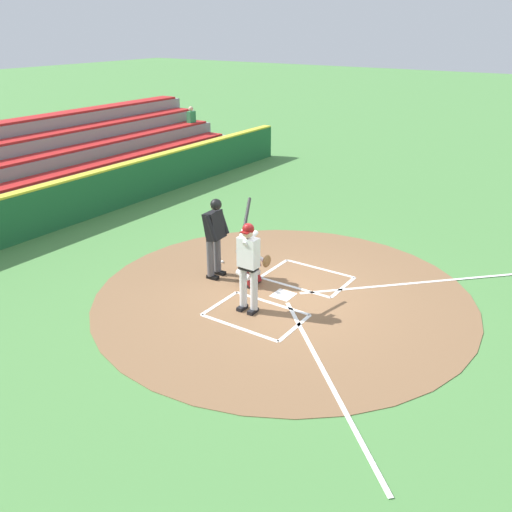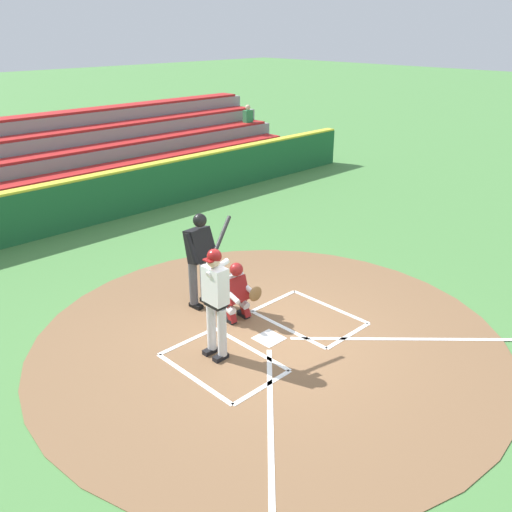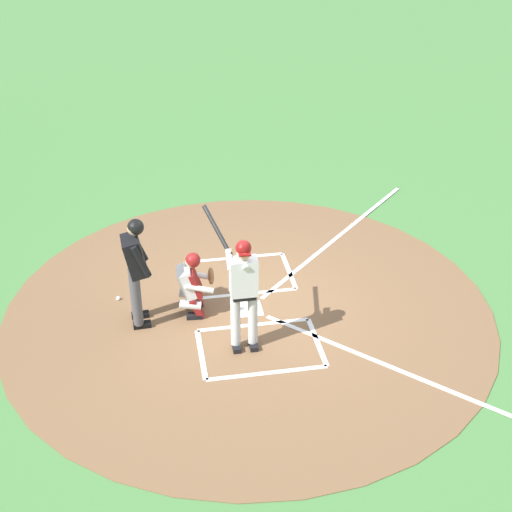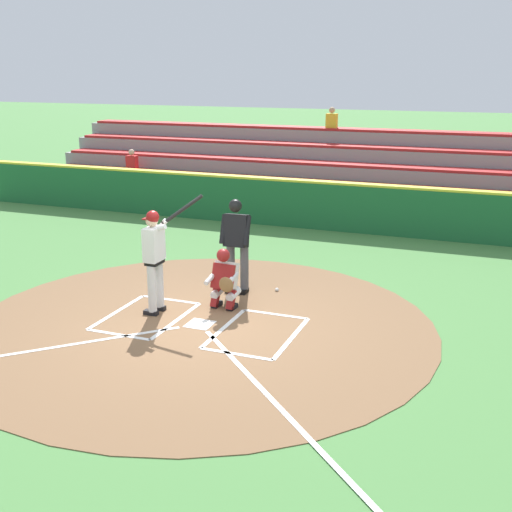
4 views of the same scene
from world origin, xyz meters
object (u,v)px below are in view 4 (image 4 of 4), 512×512
Objects in this scene: plate_umpire at (237,239)px; catcher at (225,278)px; batter at (155,254)px; baseball at (277,290)px.

catcher is at bearing 98.41° from plate_umpire.
catcher is 0.61× the size of plate_umpire.
batter reaches higher than catcher.
catcher reaches higher than baseball.
batter reaches higher than plate_umpire.
plate_umpire reaches higher than catcher.
batter is at bearing 49.48° from baseball.
baseball is (-0.57, -1.23, -0.55)m from catcher.
baseball is at bearing -114.99° from catcher.
catcher is at bearing 65.01° from baseball.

